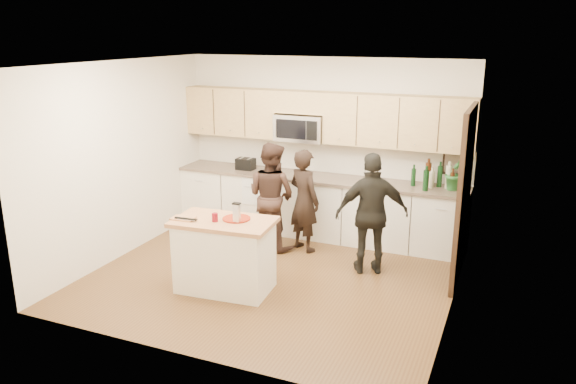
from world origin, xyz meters
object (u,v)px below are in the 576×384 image
at_px(island, 225,255).
at_px(toaster, 246,164).
at_px(woman_left, 304,200).
at_px(woman_center, 271,196).
at_px(woman_right, 372,214).

relative_size(island, toaster, 4.43).
distance_m(island, woman_left, 1.67).
distance_m(toaster, woman_center, 1.07).
height_order(island, toaster, toaster).
xyz_separation_m(woman_left, woman_right, (1.09, -0.39, 0.06)).
height_order(toaster, woman_right, woman_right).
xyz_separation_m(woman_left, woman_center, (-0.48, -0.08, 0.04)).
bearing_deg(woman_right, woman_left, -44.37).
xyz_separation_m(toaster, woman_center, (0.77, -0.71, -0.25)).
relative_size(toaster, woman_center, 0.18).
relative_size(toaster, woman_left, 0.19).
distance_m(island, woman_right, 1.95).
height_order(woman_left, woman_right, woman_right).
xyz_separation_m(island, woman_right, (1.50, 1.20, 0.35)).
distance_m(island, toaster, 2.44).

